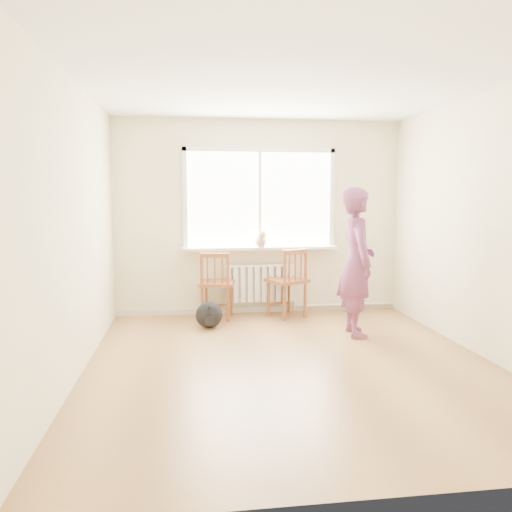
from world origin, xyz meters
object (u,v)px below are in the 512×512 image
object	(u,v)px
chair_right	(289,283)
cat	(261,240)
person	(356,262)
backpack	(209,315)
chair_left	(216,286)

from	to	relation	value
chair_right	cat	distance (m)	0.71
person	cat	size ratio (longest dim) A/B	4.65
person	chair_right	bearing A→B (deg)	35.32
chair_right	person	bearing A→B (deg)	96.01
backpack	chair_right	bearing A→B (deg)	20.72
chair_right	cat	xyz separation A→B (m)	(-0.37, 0.18, 0.57)
person	backpack	distance (m)	1.93
chair_left	backpack	world-z (taller)	chair_left
person	cat	bearing A→B (deg)	43.47
person	backpack	world-z (taller)	person
chair_right	backpack	xyz separation A→B (m)	(-1.11, -0.42, -0.31)
chair_left	chair_right	size ratio (longest dim) A/B	0.97
cat	backpack	size ratio (longest dim) A/B	1.13
chair_left	cat	distance (m)	0.88
chair_left	cat	size ratio (longest dim) A/B	2.43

